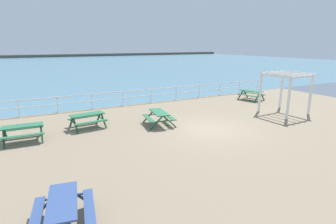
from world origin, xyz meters
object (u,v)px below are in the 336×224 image
(picnic_table_near_left, at_px, (87,117))
(picnic_table_far_left, at_px, (23,129))
(picnic_table_near_right, at_px, (63,207))
(picnic_table_far_right, at_px, (159,115))
(picnic_table_mid_centre, at_px, (251,93))
(lattice_pergola, at_px, (286,83))

(picnic_table_near_left, distance_m, picnic_table_far_left, 3.26)
(picnic_table_near_right, xyz_separation_m, picnic_table_far_right, (6.03, 6.91, 0.00))
(picnic_table_far_right, bearing_deg, picnic_table_far_left, 93.42)
(picnic_table_mid_centre, distance_m, lattice_pergola, 4.70)
(picnic_table_far_left, height_order, lattice_pergola, lattice_pergola)
(picnic_table_far_left, bearing_deg, picnic_table_near_left, 15.64)
(picnic_table_near_left, height_order, picnic_table_far_right, same)
(picnic_table_near_right, relative_size, picnic_table_far_left, 1.09)
(picnic_table_near_left, height_order, picnic_table_near_right, same)
(picnic_table_mid_centre, height_order, picnic_table_far_left, same)
(picnic_table_near_left, bearing_deg, picnic_table_far_left, -172.95)
(picnic_table_far_left, relative_size, picnic_table_far_right, 0.92)
(picnic_table_near_left, distance_m, picnic_table_near_right, 8.63)
(picnic_table_mid_centre, bearing_deg, picnic_table_near_left, 81.77)
(picnic_table_far_left, height_order, picnic_table_far_right, same)
(picnic_table_far_right, height_order, lattice_pergola, lattice_pergola)
(picnic_table_far_right, bearing_deg, picnic_table_near_left, 77.95)
(picnic_table_far_left, bearing_deg, picnic_table_mid_centre, 9.39)
(picnic_table_near_left, distance_m, lattice_pergola, 12.72)
(picnic_table_far_right, bearing_deg, lattice_pergola, -90.83)
(picnic_table_near_right, distance_m, picnic_table_mid_centre, 18.69)
(picnic_table_near_left, height_order, picnic_table_far_left, same)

